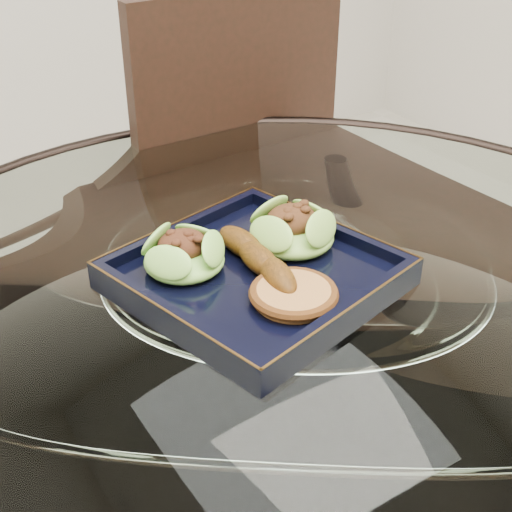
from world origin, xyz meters
TOP-DOWN VIEW (x-y plane):
  - dining_table at (-0.00, -0.00)m, footprint 1.13×1.13m
  - dining_chair at (0.23, 0.37)m, footprint 0.44×0.44m
  - navy_plate at (-0.03, 0.04)m, footprint 0.33×0.33m
  - lettuce_wrap_left at (-0.10, 0.08)m, footprint 0.11×0.11m
  - lettuce_wrap_right at (0.04, 0.06)m, footprint 0.11×0.11m
  - roasted_plantain at (-0.03, 0.04)m, footprint 0.04×0.16m
  - crumb_patty at (-0.03, -0.04)m, footprint 0.10×0.10m

SIDE VIEW (x-z plane):
  - dining_chair at x=0.23m, z-range 0.06..1.05m
  - dining_table at x=0.00m, z-range 0.21..0.98m
  - navy_plate at x=-0.03m, z-range 0.76..0.78m
  - crumb_patty at x=-0.03m, z-range 0.78..0.80m
  - roasted_plantain at x=-0.03m, z-range 0.78..0.81m
  - lettuce_wrap_left at x=-0.10m, z-range 0.78..0.82m
  - lettuce_wrap_right at x=0.04m, z-range 0.78..0.82m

